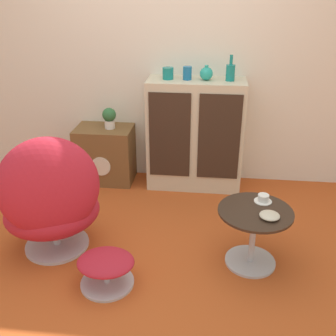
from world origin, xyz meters
TOP-DOWN VIEW (x-y plane):
  - ground_plane at (0.00, 0.00)m, footprint 12.00×12.00m
  - wall_back at (0.00, 1.54)m, footprint 6.40×0.06m
  - sideboard at (0.30, 1.31)m, footprint 0.92×0.39m
  - tv_console at (-0.62, 1.32)m, footprint 0.57×0.40m
  - egg_chair at (-0.69, 0.08)m, footprint 0.92×0.89m
  - ottoman at (-0.22, -0.24)m, footprint 0.39×0.37m
  - coffee_table at (0.79, 0.11)m, footprint 0.53×0.53m
  - vase_leftmost at (0.03, 1.32)m, footprint 0.10×0.10m
  - vase_inner_left at (0.21, 1.32)m, footprint 0.08×0.08m
  - vase_inner_right at (0.38, 1.32)m, footprint 0.12×0.12m
  - vase_rightmost at (0.60, 1.32)m, footprint 0.08×0.08m
  - potted_plant at (-0.55, 1.32)m, footprint 0.14×0.14m
  - teacup at (0.85, 0.24)m, footprint 0.13×0.13m
  - bowl at (0.87, 0.02)m, footprint 0.14×0.14m

SIDE VIEW (x-z plane):
  - ground_plane at x=0.00m, z-range 0.00..0.00m
  - ottoman at x=-0.22m, z-range 0.04..0.27m
  - coffee_table at x=0.79m, z-range 0.06..0.51m
  - tv_console at x=-0.62m, z-range 0.00..0.58m
  - egg_chair at x=-0.69m, z-range -0.04..0.94m
  - bowl at x=0.87m, z-range 0.45..0.49m
  - teacup at x=0.85m, z-range 0.45..0.50m
  - sideboard at x=0.30m, z-range 0.00..1.08m
  - potted_plant at x=-0.55m, z-range 0.59..0.80m
  - vase_leftmost at x=0.03m, z-range 1.08..1.19m
  - vase_inner_left at x=0.21m, z-range 1.08..1.20m
  - vase_inner_right at x=0.38m, z-range 1.07..1.21m
  - vase_rightmost at x=0.60m, z-range 1.04..1.28m
  - wall_back at x=0.00m, z-range 0.00..2.60m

